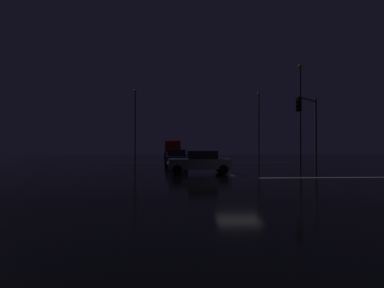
{
  "coord_description": "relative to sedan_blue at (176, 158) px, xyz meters",
  "views": [
    {
      "loc": [
        -3.92,
        -19.15,
        1.82
      ],
      "look_at": [
        -1.99,
        11.79,
        2.12
      ],
      "focal_mm": 30.76,
      "sensor_mm": 36.0,
      "label": 1
    }
  ],
  "objects": [
    {
      "name": "sedan_gray_crossing",
      "position": [
        1.53,
        -7.52,
        0.0
      ],
      "size": [
        4.33,
        2.02,
        1.57
      ],
      "color": "slate",
      "rests_on": "ground"
    },
    {
      "name": "crosswalk_bar_east",
      "position": [
        11.77,
        -11.03,
        -0.8
      ],
      "size": [
        14.02,
        0.4,
        0.01
      ],
      "color": "white",
      "rests_on": "ground"
    },
    {
      "name": "streetlamp_right_near",
      "position": [
        12.77,
        2.76,
        5.1
      ],
      "size": [
        0.44,
        0.44,
        10.38
      ],
      "color": "#424247",
      "rests_on": "ground"
    },
    {
      "name": "centre_line_ns",
      "position": [
        3.49,
        8.76,
        -0.8
      ],
      "size": [
        22.0,
        0.15,
        0.01
      ],
      "color": "yellow",
      "rests_on": "ground"
    },
    {
      "name": "streetlamp_right_far",
      "position": [
        12.77,
        18.76,
        4.97
      ],
      "size": [
        0.44,
        0.44,
        10.13
      ],
      "color": "#424247",
      "rests_on": "ground"
    },
    {
      "name": "sedan_black",
      "position": [
        0.14,
        17.71,
        0.0
      ],
      "size": [
        2.02,
        4.33,
        1.57
      ],
      "color": "black",
      "rests_on": "ground"
    },
    {
      "name": "ground",
      "position": [
        3.49,
        -11.03,
        -0.85
      ],
      "size": [
        120.0,
        120.0,
        0.1
      ],
      "primitive_type": "cube",
      "color": "black"
    },
    {
      "name": "streetlamp_left_far",
      "position": [
        -5.8,
        18.76,
        5.1
      ],
      "size": [
        0.44,
        0.44,
        10.38
      ],
      "color": "#424247",
      "rests_on": "ground"
    },
    {
      "name": "sedan_red",
      "position": [
        0.29,
        6.19,
        0.0
      ],
      "size": [
        2.02,
        4.33,
        1.57
      ],
      "color": "maroon",
      "rests_on": "ground"
    },
    {
      "name": "box_truck",
      "position": [
        -0.24,
        24.76,
        0.91
      ],
      "size": [
        2.68,
        8.28,
        3.08
      ],
      "color": "red",
      "rests_on": "ground"
    },
    {
      "name": "sedan_blue",
      "position": [
        0.0,
        0.0,
        0.0
      ],
      "size": [
        2.02,
        4.33,
        1.57
      ],
      "color": "navy",
      "rests_on": "ground"
    },
    {
      "name": "stop_line_north",
      "position": [
        3.49,
        -2.84,
        -0.8
      ],
      "size": [
        0.35,
        14.02,
        0.01
      ],
      "color": "white",
      "rests_on": "ground"
    },
    {
      "name": "traffic_signal_ne",
      "position": [
        10.99,
        -3.52,
        3.37
      ],
      "size": [
        2.82,
        2.82,
        6.09
      ],
      "color": "#4C4C51",
      "rests_on": "ground"
    },
    {
      "name": "sedan_orange",
      "position": [
        -0.16,
        12.14,
        0.0
      ],
      "size": [
        2.02,
        4.33,
        1.57
      ],
      "color": "#C66014",
      "rests_on": "ground"
    }
  ]
}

